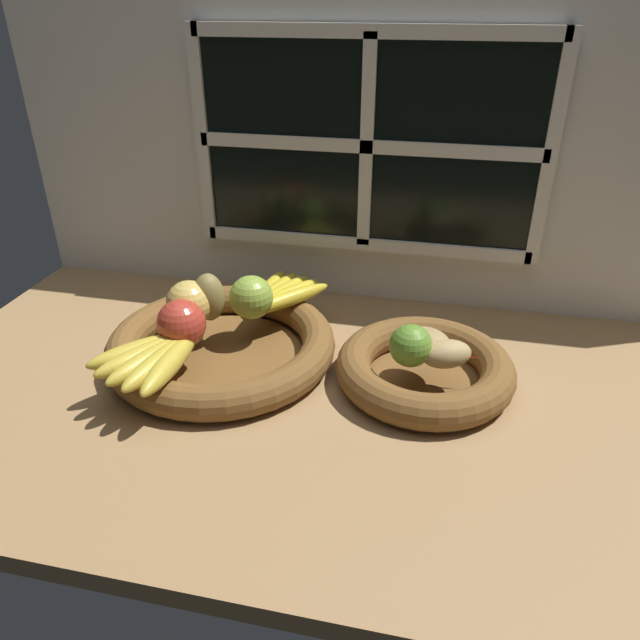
{
  "coord_description": "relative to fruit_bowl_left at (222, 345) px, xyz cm",
  "views": [
    {
      "loc": [
        15.19,
        -81.92,
        56.08
      ],
      "look_at": [
        -2.6,
        -0.59,
        9.65
      ],
      "focal_mm": 33.36,
      "sensor_mm": 36.0,
      "label": 1
    }
  ],
  "objects": [
    {
      "name": "ground_plane",
      "position": [
        19.85,
        0.59,
        -4.14
      ],
      "size": [
        140.0,
        90.0,
        3.0
      ],
      "primitive_type": "cube",
      "color": "#9E774C"
    },
    {
      "name": "back_wall",
      "position": [
        19.85,
        30.36,
        25.24
      ],
      "size": [
        140.0,
        4.6,
        55.0
      ],
      "color": "silver",
      "rests_on": "ground_plane"
    },
    {
      "name": "fruit_bowl_left",
      "position": [
        0.0,
        0.0,
        0.0
      ],
      "size": [
        39.01,
        39.01,
        5.65
      ],
      "color": "brown",
      "rests_on": "ground_plane"
    },
    {
      "name": "fruit_bowl_right",
      "position": [
        34.5,
        0.0,
        0.02
      ],
      "size": [
        28.63,
        28.63,
        5.65
      ],
      "color": "brown",
      "rests_on": "ground_plane"
    },
    {
      "name": "apple_golden_left",
      "position": [
        -5.72,
        1.15,
        6.92
      ],
      "size": [
        7.82,
        7.82,
        7.82
      ],
      "primitive_type": "sphere",
      "color": "#DBB756",
      "rests_on": "fruit_bowl_left"
    },
    {
      "name": "apple_red_front",
      "position": [
        -4.09,
        -5.69,
        6.94
      ],
      "size": [
        7.86,
        7.86,
        7.86
      ],
      "primitive_type": "sphere",
      "color": "#B73828",
      "rests_on": "fruit_bowl_left"
    },
    {
      "name": "apple_green_back",
      "position": [
        3.84,
        5.63,
        6.84
      ],
      "size": [
        7.66,
        7.66,
        7.66
      ],
      "primitive_type": "sphere",
      "color": "#8CAD3D",
      "rests_on": "fruit_bowl_left"
    },
    {
      "name": "pear_brown",
      "position": [
        -2.96,
        3.18,
        7.34
      ],
      "size": [
        7.68,
        7.69,
        8.66
      ],
      "primitive_type": "ellipsoid",
      "rotation": [
        0.0,
        0.0,
        2.39
      ],
      "color": "olive",
      "rests_on": "fruit_bowl_left"
    },
    {
      "name": "banana_bunch_front",
      "position": [
        -5.64,
        -12.42,
        4.71
      ],
      "size": [
        14.89,
        18.73,
        3.4
      ],
      "color": "gold",
      "rests_on": "fruit_bowl_left"
    },
    {
      "name": "banana_bunch_back",
      "position": [
        6.6,
        12.13,
        4.41
      ],
      "size": [
        13.86,
        19.3,
        2.79
      ],
      "color": "gold",
      "rests_on": "fruit_bowl_left"
    },
    {
      "name": "potato_small",
      "position": [
        37.49,
        -2.99,
        5.16
      ],
      "size": [
        9.12,
        7.52,
        4.29
      ],
      "primitive_type": "ellipsoid",
      "rotation": [
        0.0,
        0.0,
        0.4
      ],
      "color": "tan",
      "rests_on": "fruit_bowl_right"
    },
    {
      "name": "potato_large",
      "position": [
        34.5,
        -0.0,
        5.12
      ],
      "size": [
        9.57,
        8.79,
        4.21
      ],
      "primitive_type": "ellipsoid",
      "rotation": [
        0.0,
        0.0,
        2.67
      ],
      "color": "#A38451",
      "rests_on": "fruit_bowl_right"
    },
    {
      "name": "lime_near",
      "position": [
        32.09,
        -3.62,
        6.3
      ],
      "size": [
        6.58,
        6.58,
        6.58
      ],
      "primitive_type": "sphere",
      "color": "olive",
      "rests_on": "fruit_bowl_right"
    },
    {
      "name": "chili_pepper",
      "position": [
        36.07,
        -1.31,
        3.87
      ],
      "size": [
        13.37,
        2.51,
        1.71
      ],
      "primitive_type": "cone",
      "rotation": [
        0.0,
        1.57,
        0.06
      ],
      "color": "red",
      "rests_on": "fruit_bowl_right"
    }
  ]
}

